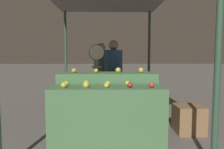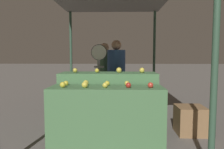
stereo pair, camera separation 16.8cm
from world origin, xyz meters
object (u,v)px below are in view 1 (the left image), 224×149
Objects in this scene: person_customer_left at (101,71)px; wooden_crate_side at (189,119)px; person_vendor_at_scale at (113,72)px; produce_scale at (97,64)px.

wooden_crate_side is at bearing 121.24° from person_customer_left.
person_customer_left is (-0.28, 0.41, -0.01)m from person_vendor_at_scale.
produce_scale is 0.93× the size of person_vendor_at_scale.
produce_scale is at bearing 73.08° from person_customer_left.
produce_scale is at bearing 152.30° from wooden_crate_side.
person_vendor_at_scale is 3.55× the size of wooden_crate_side.
produce_scale is 1.95m from wooden_crate_side.
person_customer_left is at bearing -34.93° from person_vendor_at_scale.
person_vendor_at_scale reaches higher than produce_scale.
person_customer_left is 3.47× the size of wooden_crate_side.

